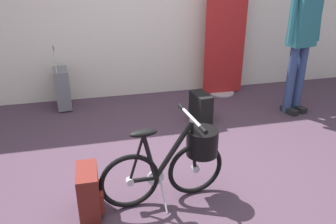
# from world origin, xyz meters

# --- Properties ---
(ground_plane) EXTENTS (7.43, 7.43, 0.00)m
(ground_plane) POSITION_xyz_m (0.00, 0.00, 0.00)
(ground_plane) COLOR #473342
(back_wall) EXTENTS (7.43, 0.10, 2.66)m
(back_wall) POSITION_xyz_m (0.00, 2.21, 1.33)
(back_wall) COLOR silver
(back_wall) RESTS_ON ground_plane
(floor_banner_stand) EXTENTS (0.60, 0.36, 1.56)m
(floor_banner_stand) POSITION_xyz_m (1.13, 1.89, 0.70)
(floor_banner_stand) COLOR #B7B7BC
(floor_banner_stand) RESTS_ON ground_plane
(folding_bike_foreground) EXTENTS (1.04, 0.53, 0.74)m
(folding_bike_foreground) POSITION_xyz_m (-0.15, -0.33, 0.36)
(folding_bike_foreground) COLOR black
(folding_bike_foreground) RESTS_ON ground_plane
(visitor_near_wall) EXTENTS (0.52, 0.33, 1.79)m
(visitor_near_wall) POSITION_xyz_m (1.78, 1.06, 1.05)
(visitor_near_wall) COLOR navy
(visitor_near_wall) RESTS_ON ground_plane
(rolling_suitcase) EXTENTS (0.21, 0.38, 0.83)m
(rolling_suitcase) POSITION_xyz_m (-1.15, 1.87, 0.28)
(rolling_suitcase) COLOR slate
(rolling_suitcase) RESTS_ON ground_plane
(backpack_on_floor) EXTENTS (0.24, 0.36, 0.36)m
(backpack_on_floor) POSITION_xyz_m (0.51, 1.04, 0.18)
(backpack_on_floor) COLOR black
(backpack_on_floor) RESTS_ON ground_plane
(handbag_on_floor) EXTENTS (0.19, 0.33, 0.39)m
(handbag_on_floor) POSITION_xyz_m (-0.87, -0.37, 0.19)
(handbag_on_floor) COLOR maroon
(handbag_on_floor) RESTS_ON ground_plane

